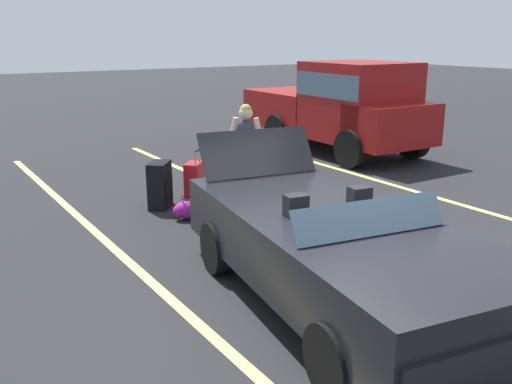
{
  "coord_description": "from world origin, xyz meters",
  "views": [
    {
      "loc": [
        3.93,
        -3.54,
        2.66
      ],
      "look_at": [
        -1.79,
        0.2,
        0.75
      ],
      "focal_mm": 39.48,
      "sensor_mm": 36.0,
      "label": 1
    }
  ],
  "objects_px": {
    "suitcase_medium_bright": "(194,181)",
    "duffel_bag": "(194,208)",
    "traveler_person": "(246,151)",
    "parked_pickup_truck_far": "(344,105)",
    "convertible_car": "(348,258)",
    "suitcase_large_black": "(160,185)"
  },
  "relations": [
    {
      "from": "suitcase_medium_bright",
      "to": "duffel_bag",
      "type": "bearing_deg",
      "value": 106.79
    },
    {
      "from": "suitcase_medium_bright",
      "to": "duffel_bag",
      "type": "height_order",
      "value": "suitcase_medium_bright"
    },
    {
      "from": "traveler_person",
      "to": "parked_pickup_truck_far",
      "type": "distance_m",
      "value": 4.89
    },
    {
      "from": "suitcase_medium_bright",
      "to": "traveler_person",
      "type": "xyz_separation_m",
      "value": [
        0.91,
        0.46,
        0.62
      ]
    },
    {
      "from": "traveler_person",
      "to": "parked_pickup_truck_far",
      "type": "relative_size",
      "value": 0.33
    },
    {
      "from": "convertible_car",
      "to": "traveler_person",
      "type": "relative_size",
      "value": 2.68
    },
    {
      "from": "duffel_bag",
      "to": "traveler_person",
      "type": "bearing_deg",
      "value": 92.52
    },
    {
      "from": "duffel_bag",
      "to": "parked_pickup_truck_far",
      "type": "bearing_deg",
      "value": 115.92
    },
    {
      "from": "suitcase_medium_bright",
      "to": "parked_pickup_truck_far",
      "type": "bearing_deg",
      "value": -117.19
    },
    {
      "from": "suitcase_medium_bright",
      "to": "convertible_car",
      "type": "bearing_deg",
      "value": 126.57
    },
    {
      "from": "suitcase_large_black",
      "to": "suitcase_medium_bright",
      "type": "bearing_deg",
      "value": 52.21
    },
    {
      "from": "duffel_bag",
      "to": "parked_pickup_truck_far",
      "type": "relative_size",
      "value": 0.14
    },
    {
      "from": "duffel_bag",
      "to": "traveler_person",
      "type": "relative_size",
      "value": 0.42
    },
    {
      "from": "traveler_person",
      "to": "suitcase_large_black",
      "type": "bearing_deg",
      "value": -83.39
    },
    {
      "from": "suitcase_medium_bright",
      "to": "parked_pickup_truck_far",
      "type": "distance_m",
      "value": 5.0
    },
    {
      "from": "convertible_car",
      "to": "parked_pickup_truck_far",
      "type": "relative_size",
      "value": 0.88
    },
    {
      "from": "convertible_car",
      "to": "suitcase_large_black",
      "type": "xyz_separation_m",
      "value": [
        -4.3,
        -0.07,
        -0.22
      ]
    },
    {
      "from": "convertible_car",
      "to": "suitcase_large_black",
      "type": "distance_m",
      "value": 4.31
    },
    {
      "from": "convertible_car",
      "to": "traveler_person",
      "type": "xyz_separation_m",
      "value": [
        -3.54,
        1.06,
        0.34
      ]
    },
    {
      "from": "traveler_person",
      "to": "suitcase_medium_bright",
      "type": "bearing_deg",
      "value": -112.75
    },
    {
      "from": "suitcase_large_black",
      "to": "duffel_bag",
      "type": "bearing_deg",
      "value": -36.78
    },
    {
      "from": "parked_pickup_truck_far",
      "to": "traveler_person",
      "type": "bearing_deg",
      "value": -58.69
    }
  ]
}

